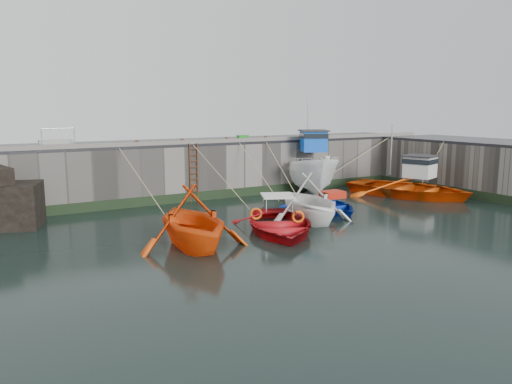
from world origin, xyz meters
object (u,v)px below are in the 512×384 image
boat_near_blue (279,231)px  bollard_e (309,137)px  bollard_a (137,143)px  boat_far_white (311,172)px  boat_near_navy (323,209)px  fish_crate (243,137)px  bollard_c (227,140)px  boat_near_white (193,247)px  bollard_d (266,138)px  bollard_b (182,141)px  boat_near_blacktrim (309,221)px  ladder (194,173)px  boat_far_orange (409,188)px

boat_near_blue → bollard_e: bearing=71.5°
bollard_a → boat_far_white: bearing=-4.2°
bollard_a → boat_near_navy: bearing=-35.8°
fish_crate → bollard_c: size_ratio=2.38×
boat_near_white → boat_near_navy: (8.46, 3.10, 0.00)m
boat_near_white → bollard_a: 9.34m
bollard_e → bollard_d: bearing=180.0°
bollard_b → bollard_d: bearing=0.0°
boat_near_blacktrim → bollard_e: size_ratio=16.95×
boat_near_blue → boat_near_white: bearing=-150.6°
fish_crate → bollard_b: 4.86m
boat_near_blue → bollard_b: bollard_b is taller
ladder → fish_crate: fish_crate is taller
boat_far_orange → bollard_a: boat_far_orange is taller
ladder → bollard_d: bollard_d is taller
bollard_d → boat_near_blue: bearing=-117.9°
fish_crate → bollard_c: (-1.90, -1.56, 0.00)m
boat_near_white → fish_crate: size_ratio=7.49×
ladder → boat_near_white: bearing=-113.7°
ladder → bollard_c: (2.20, 0.34, 1.71)m
boat_near_white → bollard_d: bearing=50.5°
ladder → boat_near_white: ladder is taller
bollard_d → ladder: bearing=-176.0°
ladder → boat_near_blue: bearing=-87.2°
boat_near_blue → boat_far_white: boat_far_white is taller
bollard_e → boat_near_navy: bearing=-119.8°
boat_far_white → bollard_d: 3.58m
fish_crate → boat_far_white: bearing=-30.5°
boat_near_white → boat_far_orange: size_ratio=0.58×
boat_near_blue → fish_crate: fish_crate is taller
boat_near_navy → bollard_e: 7.26m
ladder → boat_near_white: size_ratio=0.64×
ladder → bollard_b: (-0.50, 0.34, 1.71)m
bollard_d → bollard_a: bearing=180.0°
boat_near_blue → bollard_c: size_ratio=19.76×
boat_far_orange → bollard_d: boat_far_orange is taller
boat_near_blacktrim → bollard_a: (-5.58, 7.43, 3.30)m
boat_near_white → ladder: bearing=71.0°
boat_near_white → boat_near_blacktrim: boat_near_white is taller
boat_near_blacktrim → bollard_b: bollard_b is taller
boat_near_navy → boat_far_orange: boat_far_orange is taller
boat_near_blacktrim → bollard_d: bearing=83.7°
boat_far_orange → boat_far_white: bearing=112.6°
bollard_a → bollard_c: bearing=0.0°
ladder → bollard_a: (-3.00, 0.34, 1.71)m
boat_near_navy → boat_far_white: bearing=62.2°
bollard_d → bollard_b: bearing=180.0°
boat_near_blue → bollard_c: (1.82, 8.32, 3.30)m
bollard_b → bollard_c: 2.70m
ladder → bollard_a: 3.47m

